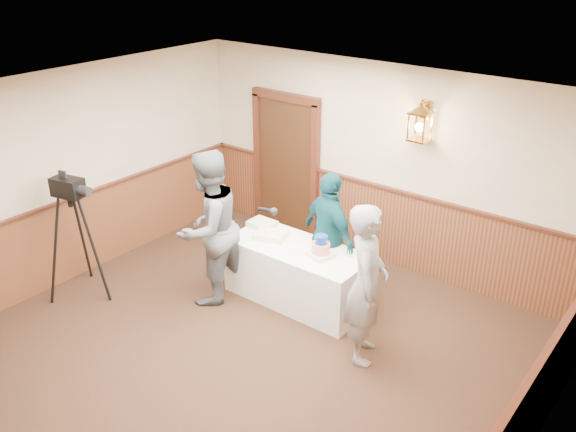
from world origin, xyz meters
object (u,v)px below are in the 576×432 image
object	(u,v)px
sheet_cake_green	(262,224)
sheet_cake_yellow	(270,235)
baker	(367,284)
tv_camera_rig	(77,244)
display_table	(298,273)
interviewer	(209,228)
tiered_cake	(321,248)
assistant_p	(329,235)

from	to	relation	value
sheet_cake_green	sheet_cake_yellow	bearing A→B (deg)	-32.30
baker	tv_camera_rig	xyz separation A→B (m)	(-3.55, -1.12, -0.19)
sheet_cake_yellow	tv_camera_rig	size ratio (longest dim) A/B	0.24
display_table	sheet_cake_yellow	bearing A→B (deg)	-178.13
interviewer	tv_camera_rig	distance (m)	1.71
display_table	tiered_cake	bearing A→B (deg)	-3.17
baker	assistant_p	world-z (taller)	baker
tv_camera_rig	baker	bearing A→B (deg)	4.90
display_table	sheet_cake_yellow	world-z (taller)	sheet_cake_yellow
tiered_cake	tv_camera_rig	bearing A→B (deg)	-149.32
sheet_cake_yellow	assistant_p	size ratio (longest dim) A/B	0.23
sheet_cake_yellow	assistant_p	xyz separation A→B (m)	(0.64, 0.39, 0.04)
interviewer	tv_camera_rig	bearing A→B (deg)	-57.46
interviewer	tv_camera_rig	xyz separation A→B (m)	(-1.39, -0.96, -0.27)
interviewer	assistant_p	distance (m)	1.51
display_table	tiered_cake	distance (m)	0.60
tiered_cake	sheet_cake_green	bearing A→B (deg)	169.98
assistant_p	tiered_cake	bearing A→B (deg)	132.52
display_table	sheet_cake_yellow	size ratio (longest dim) A/B	4.70
display_table	tiered_cake	world-z (taller)	tiered_cake
tiered_cake	sheet_cake_green	size ratio (longest dim) A/B	0.96
sheet_cake_green	interviewer	world-z (taller)	interviewer
display_table	sheet_cake_green	world-z (taller)	sheet_cake_green
display_table	tv_camera_rig	bearing A→B (deg)	-145.20
tiered_cake	interviewer	bearing A→B (deg)	-154.03
sheet_cake_yellow	tv_camera_rig	bearing A→B (deg)	-139.74
tv_camera_rig	tiered_cake	bearing A→B (deg)	18.03
display_table	assistant_p	xyz separation A→B (m)	(0.21, 0.38, 0.45)
tiered_cake	sheet_cake_yellow	size ratio (longest dim) A/B	0.86
display_table	sheet_cake_green	size ratio (longest dim) A/B	5.23
sheet_cake_green	tv_camera_rig	bearing A→B (deg)	-131.72
display_table	sheet_cake_green	bearing A→B (deg)	166.65
display_table	interviewer	size ratio (longest dim) A/B	0.91
interviewer	baker	world-z (taller)	interviewer
interviewer	baker	bearing A→B (deg)	92.30
sheet_cake_green	baker	bearing A→B (deg)	-17.92
sheet_cake_green	assistant_p	distance (m)	0.95
display_table	baker	size ratio (longest dim) A/B	0.98
sheet_cake_yellow	display_table	bearing A→B (deg)	1.87
tiered_cake	sheet_cake_yellow	xyz separation A→B (m)	(-0.79, 0.01, -0.07)
sheet_cake_yellow	tv_camera_rig	xyz separation A→B (m)	(-1.87, -1.58, -0.07)
sheet_cake_yellow	sheet_cake_green	world-z (taller)	sheet_cake_green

